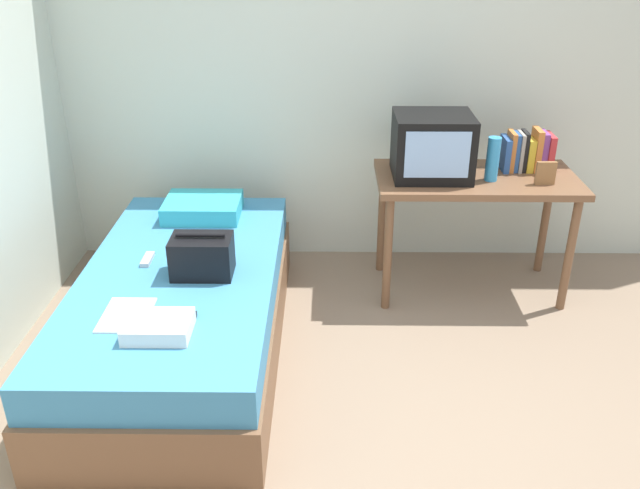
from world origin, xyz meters
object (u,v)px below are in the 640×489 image
at_px(tv, 432,146).
at_px(remote_silver, 147,259).
at_px(desk, 475,191).
at_px(magazine, 126,315).
at_px(bed, 183,311).
at_px(folded_towel, 158,327).
at_px(remote_dark, 189,322).
at_px(pillow, 203,207).
at_px(handbag, 202,256).
at_px(water_bottle, 493,159).
at_px(book_row, 527,152).
at_px(picture_frame, 546,173).

bearing_deg(tv, remote_silver, -158.62).
xyz_separation_m(desk, magazine, (-1.77, -1.13, -0.16)).
xyz_separation_m(bed, remote_silver, (-0.18, 0.09, 0.26)).
bearing_deg(remote_silver, bed, -26.76).
bearing_deg(magazine, folded_towel, -38.14).
relative_size(desk, remote_dark, 7.44).
xyz_separation_m(bed, pillow, (0.01, 0.69, 0.30)).
bearing_deg(handbag, water_bottle, 23.28).
bearing_deg(desk, pillow, -179.93).
bearing_deg(handbag, book_row, 25.30).
distance_m(handbag, magazine, 0.49).
relative_size(bed, tv, 4.55).
bearing_deg(handbag, folded_towel, -100.62).
xyz_separation_m(book_row, folded_towel, (-1.89, -1.38, -0.33)).
xyz_separation_m(handbag, remote_dark, (0.01, -0.46, -0.09)).
relative_size(tv, water_bottle, 1.75).
xyz_separation_m(desk, remote_dark, (-1.47, -1.20, -0.15)).
relative_size(bed, water_bottle, 7.95).
relative_size(bed, magazine, 6.90).
relative_size(bed, picture_frame, 15.12).
relative_size(remote_dark, folded_towel, 0.56).
height_order(remote_dark, remote_silver, same).
distance_m(book_row, remote_silver, 2.25).
height_order(desk, water_bottle, water_bottle).
bearing_deg(bed, water_bottle, 20.32).
relative_size(pillow, handbag, 1.48).
xyz_separation_m(book_row, remote_silver, (-2.11, -0.71, -0.36)).
xyz_separation_m(tv, remote_dark, (-1.20, -1.20, -0.43)).
relative_size(picture_frame, remote_silver, 0.92).
xyz_separation_m(tv, picture_frame, (0.62, -0.13, -0.11)).
bearing_deg(book_row, remote_silver, -161.32).
distance_m(bed, remote_dark, 0.59).
bearing_deg(water_bottle, remote_silver, -164.08).
distance_m(pillow, folded_towel, 1.27).
bearing_deg(remote_dark, pillow, 96.60).
relative_size(desk, handbag, 3.87).
distance_m(bed, book_row, 2.17).
xyz_separation_m(bed, water_bottle, (1.68, 0.62, 0.63)).
height_order(bed, desk, desk).
distance_m(bed, handbag, 0.37).
distance_m(bed, remote_silver, 0.33).
bearing_deg(book_row, magazine, -149.08).
relative_size(book_row, remote_dark, 1.84).
xyz_separation_m(water_bottle, pillow, (-1.67, 0.07, -0.33)).
bearing_deg(folded_towel, remote_dark, 32.24).
height_order(handbag, folded_towel, handbag).
distance_m(bed, water_bottle, 1.90).
height_order(water_bottle, picture_frame, water_bottle).
xyz_separation_m(book_row, remote_dark, (-1.78, -1.31, -0.36)).
distance_m(water_bottle, handbag, 1.71).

